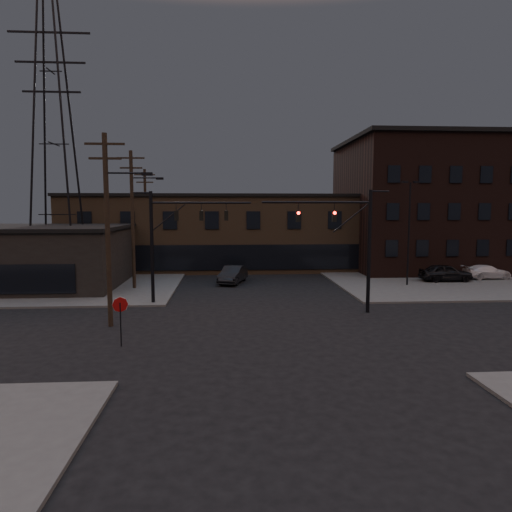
# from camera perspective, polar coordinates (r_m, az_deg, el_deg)

# --- Properties ---
(ground) EXTENTS (140.00, 140.00, 0.00)m
(ground) POSITION_cam_1_polar(r_m,az_deg,el_deg) (25.51, 2.64, -9.53)
(ground) COLOR black
(ground) RESTS_ON ground
(sidewalk_ne) EXTENTS (30.00, 30.00, 0.15)m
(sidewalk_ne) POSITION_cam_1_polar(r_m,az_deg,el_deg) (53.04, 24.13, -1.83)
(sidewalk_ne) COLOR #474744
(sidewalk_ne) RESTS_ON ground
(sidewalk_nw) EXTENTS (30.00, 30.00, 0.15)m
(sidewalk_nw) POSITION_cam_1_polar(r_m,az_deg,el_deg) (50.70, -26.02, -2.25)
(sidewalk_nw) COLOR #474744
(sidewalk_nw) RESTS_ON ground
(building_row) EXTENTS (40.00, 12.00, 8.00)m
(building_row) POSITION_cam_1_polar(r_m,az_deg,el_deg) (52.57, -0.73, 2.93)
(building_row) COLOR brown
(building_row) RESTS_ON ground
(building_right) EXTENTS (22.00, 16.00, 14.00)m
(building_right) POSITION_cam_1_polar(r_m,az_deg,el_deg) (56.17, 22.53, 5.74)
(building_right) COLOR black
(building_right) RESTS_ON ground
(building_left) EXTENTS (16.00, 12.00, 5.00)m
(building_left) POSITION_cam_1_polar(r_m,az_deg,el_deg) (44.16, -26.70, -0.26)
(building_left) COLOR black
(building_left) RESTS_ON ground
(traffic_signal_near) EXTENTS (7.12, 0.24, 8.00)m
(traffic_signal_near) POSITION_cam_1_polar(r_m,az_deg,el_deg) (30.10, 11.92, 2.26)
(traffic_signal_near) COLOR black
(traffic_signal_near) RESTS_ON ground
(traffic_signal_far) EXTENTS (7.12, 0.24, 8.00)m
(traffic_signal_far) POSITION_cam_1_polar(r_m,az_deg,el_deg) (32.71, -10.70, 2.72)
(traffic_signal_far) COLOR black
(traffic_signal_far) RESTS_ON ground
(stop_sign) EXTENTS (0.72, 0.33, 2.48)m
(stop_sign) POSITION_cam_1_polar(r_m,az_deg,el_deg) (23.57, -16.60, -6.46)
(stop_sign) COLOR black
(stop_sign) RESTS_ON ground
(utility_pole_near) EXTENTS (3.70, 0.28, 11.00)m
(utility_pole_near) POSITION_cam_1_polar(r_m,az_deg,el_deg) (27.27, -17.95, 3.69)
(utility_pole_near) COLOR black
(utility_pole_near) RESTS_ON ground
(utility_pole_mid) EXTENTS (3.70, 0.28, 11.50)m
(utility_pole_mid) POSITION_cam_1_polar(r_m,az_deg,el_deg) (39.19, -15.09, 4.78)
(utility_pole_mid) COLOR black
(utility_pole_mid) RESTS_ON ground
(utility_pole_far) EXTENTS (2.20, 0.28, 11.00)m
(utility_pole_far) POSITION_cam_1_polar(r_m,az_deg,el_deg) (51.18, -13.62, 4.68)
(utility_pole_far) COLOR black
(utility_pole_far) RESTS_ON ground
(transmission_tower) EXTENTS (7.00, 7.00, 25.00)m
(transmission_tower) POSITION_cam_1_polar(r_m,az_deg,el_deg) (45.43, -23.93, 12.68)
(transmission_tower) COLOR black
(transmission_tower) RESTS_ON ground
(lot_light_a) EXTENTS (1.50, 0.28, 9.14)m
(lot_light_a) POSITION_cam_1_polar(r_m,az_deg,el_deg) (41.55, 18.60, 3.88)
(lot_light_a) COLOR black
(lot_light_a) RESTS_ON ground
(lot_light_b) EXTENTS (1.50, 0.28, 9.14)m
(lot_light_b) POSITION_cam_1_polar(r_m,az_deg,el_deg) (48.58, 22.93, 3.99)
(lot_light_b) COLOR black
(lot_light_b) RESTS_ON ground
(parked_car_lot_a) EXTENTS (4.68, 1.91, 1.59)m
(parked_car_lot_a) POSITION_cam_1_polar(r_m,az_deg,el_deg) (45.29, 22.61, -1.92)
(parked_car_lot_a) COLOR black
(parked_car_lot_a) RESTS_ON sidewalk_ne
(parked_car_lot_b) EXTENTS (4.61, 2.14, 1.30)m
(parked_car_lot_b) POSITION_cam_1_polar(r_m,az_deg,el_deg) (48.51, 26.89, -1.78)
(parked_car_lot_b) COLOR silver
(parked_car_lot_b) RESTS_ON sidewalk_ne
(car_crossing) EXTENTS (2.96, 5.06, 1.58)m
(car_crossing) POSITION_cam_1_polar(r_m,az_deg,el_deg) (41.70, -2.91, -2.32)
(car_crossing) COLOR black
(car_crossing) RESTS_ON ground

